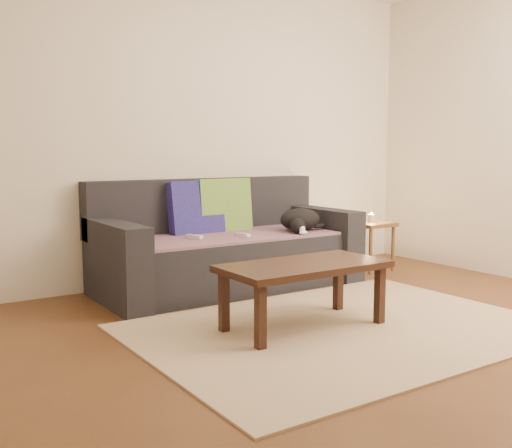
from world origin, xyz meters
name	(u,v)px	position (x,y,z in m)	size (l,w,h in m)	color
ground	(360,336)	(0.00, 0.00, 0.00)	(4.50, 4.50, 0.00)	brown
back_wall	(199,127)	(0.00, 2.00, 1.30)	(4.50, 0.04, 2.60)	beige
sofa	(225,249)	(0.00, 1.57, 0.31)	(2.10, 0.94, 0.87)	#232328
throw_blanket	(231,236)	(0.00, 1.48, 0.43)	(1.66, 0.74, 0.02)	#3C2647
cushion_navy	(196,209)	(-0.18, 1.74, 0.63)	(0.46, 0.11, 0.46)	#191456
cushion_green	(224,208)	(0.08, 1.74, 0.63)	(0.48, 0.12, 0.48)	#0E5C41
cat	(300,220)	(0.59, 1.35, 0.53)	(0.44, 0.39, 0.19)	black
wii_remote_a	(194,237)	(-0.35, 1.44, 0.46)	(0.15, 0.04, 0.03)	white
wii_remote_b	(243,235)	(0.01, 1.32, 0.46)	(0.15, 0.04, 0.03)	white
side_table	(371,231)	(1.49, 1.43, 0.37)	(0.36, 0.36, 0.45)	brown
candle	(371,218)	(1.49, 1.43, 0.48)	(0.06, 0.06, 0.09)	beige
rug	(343,329)	(0.00, 0.15, 0.01)	(2.50, 1.80, 0.01)	tan
coffee_table	(304,271)	(-0.19, 0.30, 0.36)	(1.04, 0.52, 0.42)	black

